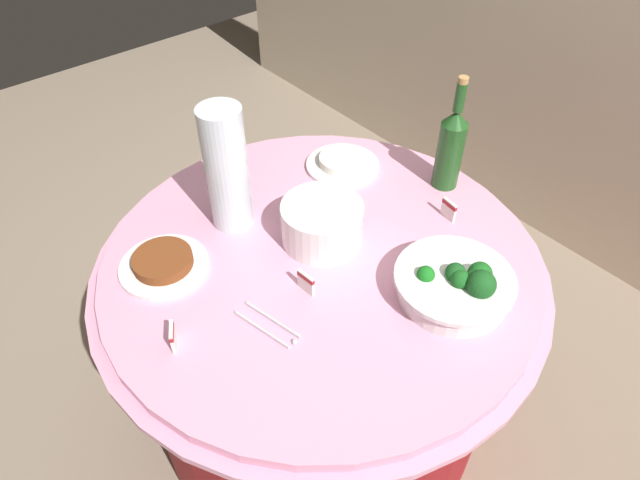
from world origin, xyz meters
TOP-DOWN VIEW (x-y plane):
  - ground_plane at (0.00, 0.00)m, footprint 6.00×6.00m
  - buffet_table at (0.00, 0.00)m, footprint 1.16×1.16m
  - broccoli_bowl at (0.31, 0.15)m, footprint 0.28×0.28m
  - plate_stack at (-0.04, 0.04)m, footprint 0.21×0.21m
  - wine_bottle at (0.01, 0.46)m, footprint 0.07×0.07m
  - decorative_fruit_vase at (-0.25, -0.09)m, footprint 0.11×0.11m
  - serving_tongs at (0.10, -0.24)m, footprint 0.17×0.08m
  - food_plate_rice at (-0.24, 0.30)m, footprint 0.22×0.22m
  - food_plate_stir_fry at (-0.21, -0.32)m, footprint 0.22×0.22m
  - label_placard_front at (0.12, 0.36)m, footprint 0.05×0.02m
  - label_placard_mid at (0.07, -0.10)m, footprint 0.05×0.01m
  - label_placard_rear at (0.01, -0.42)m, footprint 0.05×0.03m

SIDE VIEW (x-z plane):
  - ground_plane at x=0.00m, z-range 0.00..0.00m
  - buffet_table at x=0.00m, z-range 0.01..0.75m
  - serving_tongs at x=0.10m, z-range 0.74..0.75m
  - food_plate_rice at x=-0.24m, z-range 0.74..0.77m
  - food_plate_stir_fry at x=-0.21m, z-range 0.74..0.78m
  - label_placard_front at x=0.12m, z-range 0.74..0.80m
  - label_placard_mid at x=0.07m, z-range 0.74..0.80m
  - label_placard_rear at x=0.01m, z-range 0.74..0.80m
  - broccoli_bowl at x=0.31m, z-range 0.72..0.84m
  - plate_stack at x=-0.04m, z-range 0.74..0.85m
  - wine_bottle at x=0.01m, z-range 0.70..1.04m
  - decorative_fruit_vase at x=-0.25m, z-range 0.72..1.06m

